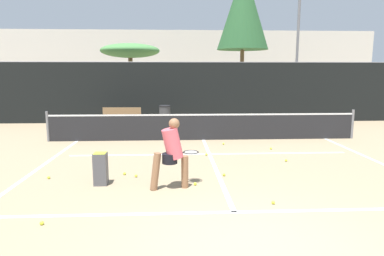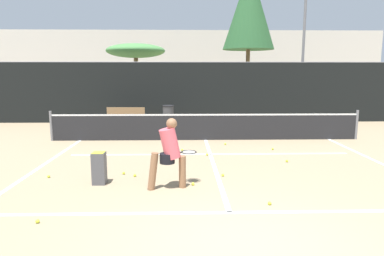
{
  "view_description": "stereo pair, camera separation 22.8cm",
  "coord_description": "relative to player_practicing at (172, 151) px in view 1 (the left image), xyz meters",
  "views": [
    {
      "loc": [
        -1.03,
        -4.37,
        2.43
      ],
      "look_at": [
        -0.57,
        4.63,
        0.95
      ],
      "focal_mm": 32.0,
      "sensor_mm": 36.0,
      "label": 1
    },
    {
      "loc": [
        -0.8,
        -4.38,
        2.43
      ],
      "look_at": [
        -0.57,
        4.63,
        0.95
      ],
      "focal_mm": 32.0,
      "sensor_mm": 36.0,
      "label": 2
    }
  ],
  "objects": [
    {
      "name": "player_practicing",
      "position": [
        0.0,
        0.0,
        0.0
      ],
      "size": [
        1.09,
        0.7,
        1.5
      ],
      "rotation": [
        0.0,
        0.0,
        0.18
      ],
      "color": "#8C6042",
      "rests_on": "ground"
    },
    {
      "name": "courtside_bench",
      "position": [
        -2.31,
        8.34,
        -0.33
      ],
      "size": [
        1.73,
        0.46,
        0.86
      ],
      "rotation": [
        0.0,
        0.0,
        -0.04
      ],
      "color": "olive",
      "rests_on": "ground"
    },
    {
      "name": "tennis_ball_scattered_11",
      "position": [
        -2.08,
        -1.65,
        -0.77
      ],
      "size": [
        0.07,
        0.07,
        0.07
      ],
      "primitive_type": "sphere",
      "color": "#D1E033",
      "rests_on": "ground"
    },
    {
      "name": "tree_mid",
      "position": [
        -2.75,
        15.57,
        2.93
      ],
      "size": [
        3.77,
        3.77,
        4.22
      ],
      "color": "brown",
      "rests_on": "ground"
    },
    {
      "name": "tree_west",
      "position": [
        4.85,
        17.43,
        5.94
      ],
      "size": [
        3.58,
        3.58,
        9.56
      ],
      "color": "brown",
      "rests_on": "ground"
    },
    {
      "name": "floodlight_mast",
      "position": [
        7.59,
        14.12,
        5.46
      ],
      "size": [
        1.1,
        0.24,
        10.1
      ],
      "color": "slate",
      "rests_on": "ground"
    },
    {
      "name": "tennis_ball_scattered_3",
      "position": [
        -0.85,
        0.82,
        -0.77
      ],
      "size": [
        0.07,
        0.07,
        0.07
      ],
      "primitive_type": "sphere",
      "color": "#D1E033",
      "rests_on": "ground"
    },
    {
      "name": "tennis_ball_scattered_6",
      "position": [
        3.11,
        3.52,
        -0.77
      ],
      "size": [
        0.07,
        0.07,
        0.07
      ],
      "primitive_type": "sphere",
      "color": "#D1E033",
      "rests_on": "ground"
    },
    {
      "name": "fence_back",
      "position": [
        1.09,
        9.66,
        0.65
      ],
      "size": [
        24.0,
        0.06,
        2.91
      ],
      "color": "black",
      "rests_on": "ground"
    },
    {
      "name": "court_sideline_left",
      "position": [
        -3.42,
        1.93,
        -0.8
      ],
      "size": [
        0.1,
        7.48,
        0.01
      ],
      "primitive_type": "cube",
      "color": "white",
      "rests_on": "ground"
    },
    {
      "name": "ball_hopper",
      "position": [
        -1.55,
        0.33,
        -0.43
      ],
      "size": [
        0.28,
        0.28,
        0.71
      ],
      "color": "#4C4C51",
      "rests_on": "ground"
    },
    {
      "name": "tennis_ball_scattered_7",
      "position": [
        1.22,
        0.8,
        -0.77
      ],
      "size": [
        0.07,
        0.07,
        0.07
      ],
      "primitive_type": "sphere",
      "color": "#D1E033",
      "rests_on": "ground"
    },
    {
      "name": "tennis_ball_scattered_9",
      "position": [
        -1.14,
        1.01,
        -0.77
      ],
      "size": [
        0.07,
        0.07,
        0.07
      ],
      "primitive_type": "sphere",
      "color": "#D1E033",
      "rests_on": "ground"
    },
    {
      "name": "tennis_ball_scattered_8",
      "position": [
        3.11,
        2.03,
        -0.77
      ],
      "size": [
        0.07,
        0.07,
        0.07
      ],
      "primitive_type": "sphere",
      "color": "#D1E033",
      "rests_on": "ground"
    },
    {
      "name": "tennis_ball_scattered_1",
      "position": [
        1.7,
        4.31,
        -0.77
      ],
      "size": [
        0.07,
        0.07,
        0.07
      ],
      "primitive_type": "sphere",
      "color": "#D1E033",
      "rests_on": "ground"
    },
    {
      "name": "tennis_ball_scattered_10",
      "position": [
        1.88,
        -0.98,
        -0.77
      ],
      "size": [
        0.07,
        0.07,
        0.07
      ],
      "primitive_type": "sphere",
      "color": "#D1E033",
      "rests_on": "ground"
    },
    {
      "name": "tennis_ball_scattered_2",
      "position": [
        0.99,
        2.83,
        -0.77
      ],
      "size": [
        0.07,
        0.07,
        0.07
      ],
      "primitive_type": "sphere",
      "color": "#D1E033",
      "rests_on": "ground"
    },
    {
      "name": "court_baseline_near",
      "position": [
        1.09,
        -1.31,
        -0.8
      ],
      "size": [
        11.0,
        0.1,
        0.01
      ],
      "primitive_type": "cube",
      "color": "white",
      "rests_on": "ground"
    },
    {
      "name": "tennis_ball_scattered_4",
      "position": [
        0.25,
        3.45,
        -0.77
      ],
      "size": [
        0.07,
        0.07,
        0.07
      ],
      "primitive_type": "sphere",
      "color": "#D1E033",
      "rests_on": "ground"
    },
    {
      "name": "court_center_mark",
      "position": [
        1.09,
        1.93,
        -0.8
      ],
      "size": [
        0.1,
        6.48,
        0.01
      ],
      "primitive_type": "cube",
      "color": "white",
      "rests_on": "ground"
    },
    {
      "name": "court_service_line",
      "position": [
        1.09,
        3.0,
        -0.8
      ],
      "size": [
        8.25,
        0.1,
        0.01
      ],
      "primitive_type": "cube",
      "color": "white",
      "rests_on": "ground"
    },
    {
      "name": "parked_car",
      "position": [
        -3.29,
        12.17,
        -0.24
      ],
      "size": [
        1.68,
        4.34,
        1.33
      ],
      "color": "navy",
      "rests_on": "ground"
    },
    {
      "name": "ground_plane",
      "position": [
        1.09,
        -2.57,
        -0.8
      ],
      "size": [
        100.0,
        100.0,
        0.0
      ],
      "primitive_type": "plane",
      "color": "#937F60"
    },
    {
      "name": "trash_bin",
      "position": [
        -0.38,
        8.39,
        -0.33
      ],
      "size": [
        0.52,
        0.52,
        0.95
      ],
      "color": "#3F3F42",
      "rests_on": "ground"
    },
    {
      "name": "tennis_ball_scattered_0",
      "position": [
        0.5,
        0.17,
        -0.77
      ],
      "size": [
        0.07,
        0.07,
        0.07
      ],
      "primitive_type": "sphere",
      "color": "#D1E033",
      "rests_on": "ground"
    },
    {
      "name": "court_sideline_right",
      "position": [
        5.6,
        1.93,
        -0.8
      ],
      "size": [
        0.1,
        7.48,
        0.01
      ],
      "primitive_type": "cube",
      "color": "white",
      "rests_on": "ground"
    },
    {
      "name": "tennis_ball_scattered_5",
      "position": [
        -2.84,
        0.79,
        -0.77
      ],
      "size": [
        0.07,
        0.07,
        0.07
      ],
      "primitive_type": "sphere",
      "color": "#D1E033",
      "rests_on": "ground"
    },
    {
      "name": "building_far",
      "position": [
        1.09,
        26.88,
        2.33
      ],
      "size": [
        36.0,
        2.4,
        6.27
      ],
      "primitive_type": "cube",
      "color": "beige",
      "rests_on": "ground"
    },
    {
      "name": "net",
      "position": [
        1.09,
        5.17,
        -0.29
      ],
      "size": [
        11.09,
        0.09,
        1.07
      ],
      "color": "slate",
      "rests_on": "ground"
    }
  ]
}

